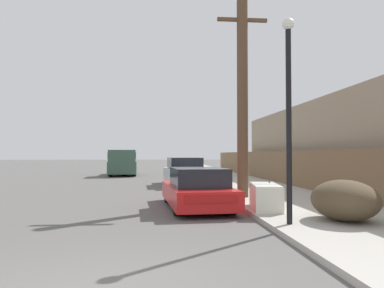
{
  "coord_description": "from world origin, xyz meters",
  "views": [
    {
      "loc": [
        0.81,
        -4.12,
        1.62
      ],
      "look_at": [
        1.95,
        8.52,
        1.97
      ],
      "focal_mm": 35.0,
      "sensor_mm": 36.0,
      "label": 1
    }
  ],
  "objects": [
    {
      "name": "sidewalk_curb",
      "position": [
        5.3,
        23.5,
        0.06
      ],
      "size": [
        4.2,
        63.0,
        0.12
      ],
      "primitive_type": "cube",
      "color": "#ADA89E",
      "rests_on": "ground"
    },
    {
      "name": "discarded_fridge",
      "position": [
        3.75,
        5.97,
        0.46
      ],
      "size": [
        0.97,
        1.89,
        0.71
      ],
      "rotation": [
        0.0,
        0.0,
        -0.15
      ],
      "color": "silver",
      "rests_on": "sidewalk_curb"
    },
    {
      "name": "parked_sports_car_red",
      "position": [
        1.97,
        7.08,
        0.56
      ],
      "size": [
        2.01,
        4.48,
        1.22
      ],
      "rotation": [
        0.0,
        0.0,
        0.07
      ],
      "color": "red",
      "rests_on": "ground"
    },
    {
      "name": "car_parked_mid",
      "position": [
        2.15,
        15.38,
        0.68
      ],
      "size": [
        2.1,
        4.64,
        1.45
      ],
      "rotation": [
        0.0,
        0.0,
        0.06
      ],
      "color": "silver",
      "rests_on": "ground"
    },
    {
      "name": "pickup_truck",
      "position": [
        -1.85,
        24.67,
        0.96
      ],
      "size": [
        2.28,
        5.54,
        1.94
      ],
      "rotation": [
        0.0,
        0.0,
        3.19
      ],
      "color": "#385647",
      "rests_on": "ground"
    },
    {
      "name": "utility_pole",
      "position": [
        3.79,
        8.88,
        3.69
      ],
      "size": [
        1.8,
        0.39,
        7.0
      ],
      "color": "brown",
      "rests_on": "sidewalk_curb"
    },
    {
      "name": "street_lamp",
      "position": [
        3.62,
        3.73,
        2.73
      ],
      "size": [
        0.26,
        0.26,
        4.47
      ],
      "color": "black",
      "rests_on": "sidewalk_curb"
    },
    {
      "name": "brush_pile",
      "position": [
        5.02,
        4.04,
        0.58
      ],
      "size": [
        1.42,
        1.83,
        0.92
      ],
      "color": "brown",
      "rests_on": "sidewalk_curb"
    },
    {
      "name": "wooden_fence",
      "position": [
        7.25,
        17.14,
        0.96
      ],
      "size": [
        0.08,
        33.79,
        1.68
      ],
      "primitive_type": "cube",
      "color": "brown",
      "rests_on": "sidewalk_curb"
    },
    {
      "name": "building_right_house",
      "position": [
        10.94,
        13.73,
        2.08
      ],
      "size": [
        6.0,
        20.41,
        4.16
      ],
      "primitive_type": "cube",
      "color": "gray",
      "rests_on": "ground"
    }
  ]
}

